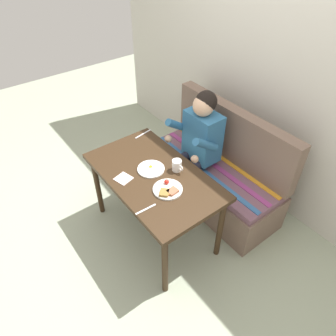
{
  "coord_description": "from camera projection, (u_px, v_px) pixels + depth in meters",
  "views": [
    {
      "loc": [
        1.6,
        -1.07,
        2.45
      ],
      "look_at": [
        0.0,
        0.15,
        0.72
      ],
      "focal_mm": 33.57,
      "sensor_mm": 36.0,
      "label": 1
    }
  ],
  "objects": [
    {
      "name": "fork",
      "position": [
        146.0,
        209.0,
        2.28
      ],
      "size": [
        0.02,
        0.17,
        0.0
      ],
      "primitive_type": "cube",
      "rotation": [
        0.0,
        0.0,
        -0.04
      ],
      "color": "silver",
      "rests_on": "table"
    },
    {
      "name": "couch",
      "position": [
        216.0,
        173.0,
        3.19
      ],
      "size": [
        1.44,
        0.56,
        1.0
      ],
      "color": "brown",
      "rests_on": "ground"
    },
    {
      "name": "person",
      "position": [
        197.0,
        140.0,
        2.92
      ],
      "size": [
        0.45,
        0.61,
        1.21
      ],
      "color": "#2E6896",
      "rests_on": "ground"
    },
    {
      "name": "plate_breakfast",
      "position": [
        168.0,
        190.0,
        2.42
      ],
      "size": [
        0.23,
        0.23,
        0.05
      ],
      "color": "white",
      "rests_on": "table"
    },
    {
      "name": "coffee_mug",
      "position": [
        177.0,
        165.0,
        2.58
      ],
      "size": [
        0.12,
        0.08,
        0.1
      ],
      "color": "white",
      "rests_on": "table"
    },
    {
      "name": "knife",
      "position": [
        143.0,
        134.0,
        3.02
      ],
      "size": [
        0.05,
        0.2,
        0.0
      ],
      "primitive_type": "cube",
      "rotation": [
        0.0,
        0.0,
        0.17
      ],
      "color": "silver",
      "rests_on": "table"
    },
    {
      "name": "plate_eggs",
      "position": [
        151.0,
        169.0,
        2.61
      ],
      "size": [
        0.23,
        0.23,
        0.04
      ],
      "color": "white",
      "rests_on": "table"
    },
    {
      "name": "napkin",
      "position": [
        123.0,
        179.0,
        2.53
      ],
      "size": [
        0.15,
        0.14,
        0.01
      ],
      "primitive_type": "cube",
      "rotation": [
        0.0,
        0.0,
        0.25
      ],
      "color": "silver",
      "rests_on": "table"
    },
    {
      "name": "table",
      "position": [
        154.0,
        182.0,
        2.63
      ],
      "size": [
        1.2,
        0.7,
        0.73
      ],
      "color": "#352414",
      "rests_on": "ground"
    },
    {
      "name": "back_wall",
      "position": [
        268.0,
        69.0,
        2.79
      ],
      "size": [
        4.4,
        0.1,
        2.6
      ],
      "primitive_type": "cube",
      "color": "beige",
      "rests_on": "ground"
    },
    {
      "name": "ground_plane",
      "position": [
        156.0,
        230.0,
        3.05
      ],
      "size": [
        8.0,
        8.0,
        0.0
      ],
      "primitive_type": "plane",
      "color": "#9EA88E"
    }
  ]
}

